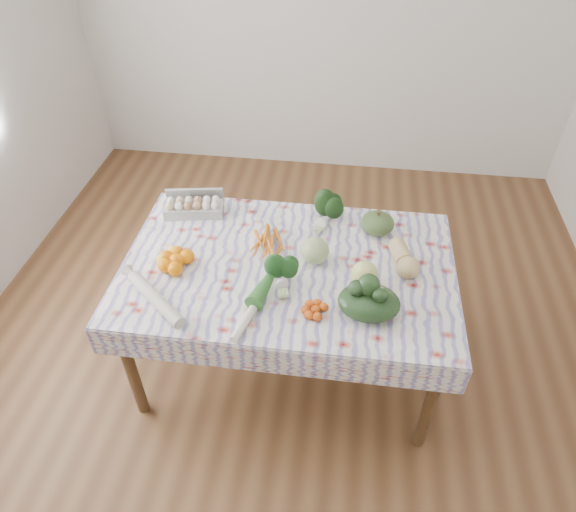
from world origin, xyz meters
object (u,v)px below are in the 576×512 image
object	(u,v)px
egg_carton	(194,208)
butternut_squash	(404,258)
dining_table	(288,277)
kabocha_squash	(378,223)
grapefruit	(365,274)
cabbage	(315,251)

from	to	relation	value
egg_carton	butternut_squash	world-z (taller)	butternut_squash
dining_table	butternut_squash	bearing A→B (deg)	6.56
kabocha_squash	grapefruit	size ratio (longest dim) A/B	1.37
butternut_squash	dining_table	bearing A→B (deg)	171.14
butternut_squash	grapefruit	bearing A→B (deg)	-156.30
kabocha_squash	grapefruit	world-z (taller)	grapefruit
butternut_squash	kabocha_squash	bearing A→B (deg)	101.11
dining_table	kabocha_squash	world-z (taller)	kabocha_squash
dining_table	egg_carton	world-z (taller)	egg_carton
egg_carton	butternut_squash	distance (m)	1.18
egg_carton	grapefruit	bearing A→B (deg)	-34.36
kabocha_squash	grapefruit	bearing A→B (deg)	-98.15
kabocha_squash	cabbage	xyz separation A→B (m)	(-0.31, -0.28, 0.01)
kabocha_squash	egg_carton	bearing A→B (deg)	178.81
dining_table	cabbage	world-z (taller)	cabbage
egg_carton	grapefruit	distance (m)	1.05
grapefruit	butternut_squash	bearing A→B (deg)	39.13
dining_table	kabocha_squash	distance (m)	0.56
cabbage	butternut_squash	distance (m)	0.44
butternut_squash	grapefruit	distance (m)	0.25
kabocha_squash	cabbage	distance (m)	0.42
cabbage	grapefruit	world-z (taller)	cabbage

